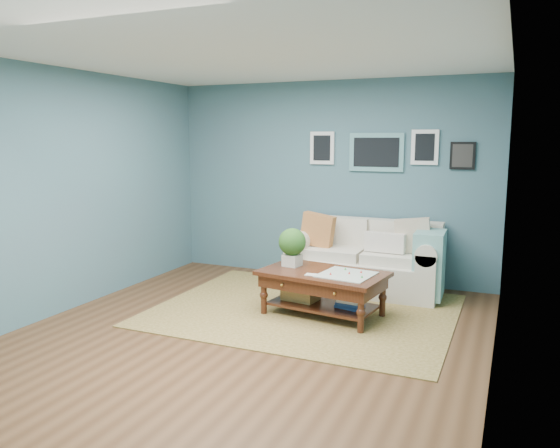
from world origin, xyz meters
The scene contains 4 objects.
room_shell centered at (0.02, 0.06, 1.36)m, with size 5.00×5.02×2.70m.
area_rug centered at (0.23, 0.94, 0.01)m, with size 3.26×2.61×0.01m, color brown.
loveseat centered at (0.73, 2.03, 0.40)m, with size 1.93×0.88×0.99m.
coffee_table centered at (0.41, 0.87, 0.41)m, with size 1.43×0.95×0.93m.
Camera 1 is at (2.35, -4.64, 1.95)m, focal length 35.00 mm.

